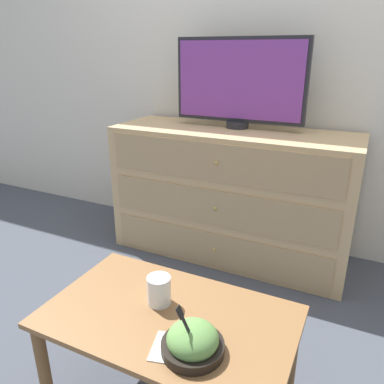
# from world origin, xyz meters

# --- Properties ---
(ground_plane) EXTENTS (12.00, 12.00, 0.00)m
(ground_plane) POSITION_xyz_m (0.00, 0.00, 0.00)
(ground_plane) COLOR #474C56
(wall_back) EXTENTS (12.00, 0.05, 2.60)m
(wall_back) POSITION_xyz_m (0.00, 0.03, 1.30)
(wall_back) COLOR silver
(wall_back) RESTS_ON ground_plane
(dresser) EXTENTS (1.48, 0.52, 0.82)m
(dresser) POSITION_xyz_m (-0.06, -0.28, 0.41)
(dresser) COLOR tan
(dresser) RESTS_ON ground_plane
(tv) EXTENTS (0.79, 0.14, 0.52)m
(tv) POSITION_xyz_m (-0.06, -0.20, 1.09)
(tv) COLOR #232328
(tv) RESTS_ON dresser
(coffee_table) EXTENTS (0.85, 0.51, 0.42)m
(coffee_table) POSITION_xyz_m (0.16, -1.47, 0.35)
(coffee_table) COLOR olive
(coffee_table) RESTS_ON ground_plane
(takeout_bowl) EXTENTS (0.19, 0.19, 0.17)m
(takeout_bowl) POSITION_xyz_m (0.30, -1.59, 0.46)
(takeout_bowl) COLOR black
(takeout_bowl) RESTS_ON coffee_table
(drink_cup) EXTENTS (0.09, 0.09, 0.10)m
(drink_cup) POSITION_xyz_m (0.10, -1.43, 0.47)
(drink_cup) COLOR #9E6638
(drink_cup) RESTS_ON coffee_table
(napkin) EXTENTS (0.15, 0.15, 0.00)m
(napkin) POSITION_xyz_m (0.24, -1.61, 0.42)
(napkin) COLOR white
(napkin) RESTS_ON coffee_table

